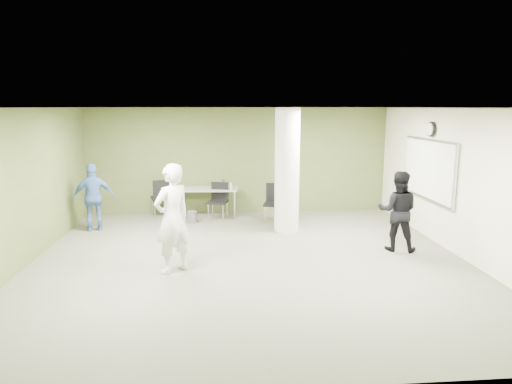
{
  "coord_description": "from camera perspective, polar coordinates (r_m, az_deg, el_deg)",
  "views": [
    {
      "loc": [
        -0.56,
        -8.12,
        2.82
      ],
      "look_at": [
        0.21,
        1.0,
        1.1
      ],
      "focal_mm": 32.0,
      "sensor_mm": 36.0,
      "label": 1
    }
  ],
  "objects": [
    {
      "name": "floor",
      "position": [
        8.61,
        -0.84,
        -8.47
      ],
      "size": [
        8.0,
        8.0,
        0.0
      ],
      "primitive_type": "plane",
      "color": "#565845",
      "rests_on": "ground"
    },
    {
      "name": "ceiling",
      "position": [
        8.14,
        -0.9,
        10.5
      ],
      "size": [
        8.0,
        8.0,
        0.0
      ],
      "primitive_type": "plane",
      "rotation": [
        3.14,
        0.0,
        0.0
      ],
      "color": "white",
      "rests_on": "wall_back"
    },
    {
      "name": "wall_back",
      "position": [
        12.22,
        -2.17,
        3.95
      ],
      "size": [
        8.0,
        2.8,
        0.02
      ],
      "primitive_type": "cube",
      "rotation": [
        1.57,
        0.0,
        0.0
      ],
      "color": "#4C5D2B",
      "rests_on": "floor"
    },
    {
      "name": "wall_left",
      "position": [
        8.93,
        -27.41,
        0.29
      ],
      "size": [
        0.02,
        8.0,
        2.8
      ],
      "primitive_type": "cube",
      "color": "#4C5D2B",
      "rests_on": "floor"
    },
    {
      "name": "wall_right_cream",
      "position": [
        9.42,
        24.2,
        1.03
      ],
      "size": [
        0.02,
        8.0,
        2.8
      ],
      "primitive_type": "cube",
      "color": "beige",
      "rests_on": "floor"
    },
    {
      "name": "column",
      "position": [
        10.34,
        3.9,
        2.72
      ],
      "size": [
        0.56,
        0.56,
        2.8
      ],
      "primitive_type": "cylinder",
      "color": "silver",
      "rests_on": "floor"
    },
    {
      "name": "whiteboard",
      "position": [
        10.43,
        20.71,
        2.68
      ],
      "size": [
        0.05,
        2.3,
        1.3
      ],
      "color": "silver",
      "rests_on": "wall_right_cream"
    },
    {
      "name": "wall_clock",
      "position": [
        10.35,
        21.02,
        7.34
      ],
      "size": [
        0.06,
        0.32,
        0.32
      ],
      "color": "black",
      "rests_on": "wall_right_cream"
    },
    {
      "name": "folding_table",
      "position": [
        11.86,
        -5.98,
        0.23
      ],
      "size": [
        1.6,
        0.79,
        0.99
      ],
      "rotation": [
        0.0,
        0.0,
        -0.07
      ],
      "color": "gray",
      "rests_on": "floor"
    },
    {
      "name": "wastebasket",
      "position": [
        11.36,
        -7.98,
        -3.1
      ],
      "size": [
        0.25,
        0.25,
        0.29
      ],
      "primitive_type": "cylinder",
      "color": "#4C4C4C",
      "rests_on": "floor"
    },
    {
      "name": "chair_back_left",
      "position": [
        11.98,
        -11.71,
        -0.37
      ],
      "size": [
        0.61,
        0.61,
        0.99
      ],
      "rotation": [
        0.0,
        0.0,
        3.41
      ],
      "color": "black",
      "rests_on": "floor"
    },
    {
      "name": "chair_back_right",
      "position": [
        12.0,
        -11.7,
        -0.66
      ],
      "size": [
        0.49,
        0.49,
        0.88
      ],
      "rotation": [
        0.0,
        0.0,
        3.27
      ],
      "color": "black",
      "rests_on": "floor"
    },
    {
      "name": "chair_table_left",
      "position": [
        11.59,
        -4.71,
        -0.73
      ],
      "size": [
        0.57,
        0.57,
        0.93
      ],
      "rotation": [
        0.0,
        0.0,
        -0.29
      ],
      "color": "black",
      "rests_on": "floor"
    },
    {
      "name": "chair_table_right",
      "position": [
        11.25,
        2.32,
        -0.96
      ],
      "size": [
        0.58,
        0.58,
        0.96
      ],
      "rotation": [
        0.0,
        0.0,
        -0.26
      ],
      "color": "black",
      "rests_on": "floor"
    },
    {
      "name": "woman_white",
      "position": [
        7.89,
        -10.43,
        -3.29
      ],
      "size": [
        0.82,
        0.79,
        1.89
      ],
      "primitive_type": "imported",
      "rotation": [
        0.0,
        0.0,
        3.86
      ],
      "color": "white",
      "rests_on": "floor"
    },
    {
      "name": "man_black",
      "position": [
        9.4,
        17.31,
        -2.29
      ],
      "size": [
        0.94,
        0.84,
        1.59
      ],
      "primitive_type": "imported",
      "rotation": [
        0.0,
        0.0,
        2.78
      ],
      "color": "black",
      "rests_on": "floor"
    },
    {
      "name": "man_blue",
      "position": [
        11.06,
        -19.62,
        -0.64
      ],
      "size": [
        0.97,
        0.6,
        1.55
      ],
      "primitive_type": "imported",
      "rotation": [
        0.0,
        0.0,
        3.4
      ],
      "color": "#4368A8",
      "rests_on": "floor"
    }
  ]
}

